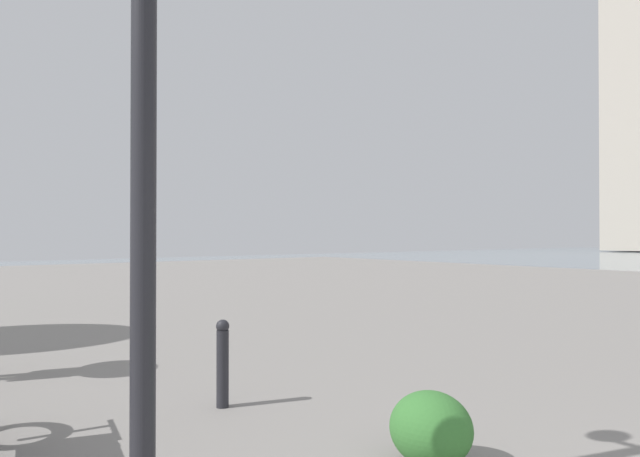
{
  "coord_description": "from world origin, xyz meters",
  "views": [
    {
      "loc": [
        0.26,
        2.26,
        1.68
      ],
      "look_at": [
        9.72,
        -5.11,
        1.81
      ],
      "focal_mm": 33.41,
      "sensor_mm": 36.0,
      "label": 1
    }
  ],
  "objects": [
    {
      "name": "lamppost",
      "position": [
        3.45,
        1.01,
        2.54
      ],
      "size": [
        0.98,
        0.28,
        3.79
      ],
      "color": "#232328",
      "rests_on": "ground"
    },
    {
      "name": "bollard_mid",
      "position": [
        5.42,
        -0.56,
        0.44
      ],
      "size": [
        0.13,
        0.13,
        0.85
      ],
      "color": "#232328",
      "rests_on": "ground"
    },
    {
      "name": "shrub_round",
      "position": [
        3.18,
        -1.04,
        0.27
      ],
      "size": [
        0.63,
        0.57,
        0.54
      ],
      "color": "#387533",
      "rests_on": "ground"
    }
  ]
}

